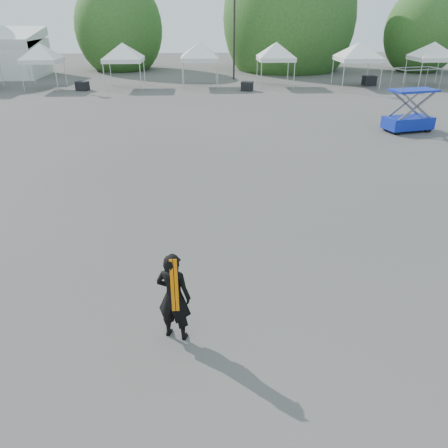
{
  "coord_description": "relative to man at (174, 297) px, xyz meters",
  "views": [
    {
      "loc": [
        -0.19,
        -8.57,
        5.47
      ],
      "look_at": [
        0.3,
        -0.05,
        1.3
      ],
      "focal_mm": 35.0,
      "sensor_mm": 36.0,
      "label": 1
    }
  ],
  "objects": [
    {
      "name": "ground",
      "position": [
        0.72,
        2.1,
        -0.88
      ],
      "size": [
        120.0,
        120.0,
        0.0
      ],
      "primitive_type": "plane",
      "color": "#474442",
      "rests_on": "ground"
    },
    {
      "name": "light_pole_east",
      "position": [
        3.72,
        34.1,
        4.63
      ],
      "size": [
        0.6,
        0.25,
        9.8
      ],
      "color": "black",
      "rests_on": "ground"
    },
    {
      "name": "tree_mid_w",
      "position": [
        -7.28,
        42.1,
        3.05
      ],
      "size": [
        4.16,
        4.16,
        6.33
      ],
      "color": "#382314",
      "rests_on": "ground"
    },
    {
      "name": "tree_mid_e",
      "position": [
        9.72,
        41.1,
        3.96
      ],
      "size": [
        5.12,
        5.12,
        7.79
      ],
      "color": "#382314",
      "rests_on": "ground"
    },
    {
      "name": "tree_far_e",
      "position": [
        22.72,
        39.1,
        2.74
      ],
      "size": [
        3.84,
        3.84,
        5.84
      ],
      "color": "#382314",
      "rests_on": "ground"
    },
    {
      "name": "tent_c",
      "position": [
        -11.35,
        29.7,
        2.17
      ],
      "size": [
        3.84,
        3.84,
        3.88
      ],
      "color": "silver",
      "rests_on": "ground"
    },
    {
      "name": "tent_d",
      "position": [
        -5.21,
        29.92,
        2.18
      ],
      "size": [
        4.15,
        4.15,
        3.88
      ],
      "color": "silver",
      "rests_on": "ground"
    },
    {
      "name": "tent_e",
      "position": [
        0.7,
        30.3,
        2.18
      ],
      "size": [
        4.13,
        4.13,
        3.88
      ],
      "color": "silver",
      "rests_on": "ground"
    },
    {
      "name": "tent_f",
      "position": [
        6.73,
        30.08,
        2.17
      ],
      "size": [
        3.94,
        3.94,
        3.88
      ],
      "color": "silver",
      "rests_on": "ground"
    },
    {
      "name": "tent_g",
      "position": [
        13.16,
        29.48,
        2.18
      ],
      "size": [
        4.47,
        4.47,
        3.88
      ],
      "color": "silver",
      "rests_on": "ground"
    },
    {
      "name": "tent_h",
      "position": [
        19.21,
        29.58,
        2.18
      ],
      "size": [
        4.17,
        4.17,
        3.88
      ],
      "color": "silver",
      "rests_on": "ground"
    },
    {
      "name": "man",
      "position": [
        0.0,
        0.0,
        0.0
      ],
      "size": [
        0.75,
        0.62,
        1.76
      ],
      "rotation": [
        0.0,
        0.0,
        2.79
      ],
      "color": "black",
      "rests_on": "ground"
    },
    {
      "name": "scissor_lift",
      "position": [
        11.02,
        14.91,
        0.65
      ],
      "size": [
        2.56,
        1.69,
        3.04
      ],
      "rotation": [
        0.0,
        0.0,
        0.23
      ],
      "color": "#0C2D9C",
      "rests_on": "ground"
    },
    {
      "name": "crate_west",
      "position": [
        -8.32,
        28.69,
        -0.55
      ],
      "size": [
        1.05,
        0.93,
        0.67
      ],
      "primitive_type": "cube",
      "rotation": [
        0.0,
        0.0,
        -0.36
      ],
      "color": "black",
      "rests_on": "ground"
    },
    {
      "name": "crate_mid",
      "position": [
        4.25,
        27.82,
        -0.55
      ],
      "size": [
        1.02,
        0.89,
        0.67
      ],
      "primitive_type": "cube",
      "rotation": [
        0.0,
        0.0,
        -0.29
      ],
      "color": "black",
      "rests_on": "ground"
    },
    {
      "name": "crate_east",
      "position": [
        14.48,
        29.89,
        -0.5
      ],
      "size": [
        1.05,
        0.85,
        0.76
      ],
      "primitive_type": "cube",
      "rotation": [
        0.0,
        0.0,
        0.1
      ],
      "color": "black",
      "rests_on": "ground"
    }
  ]
}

